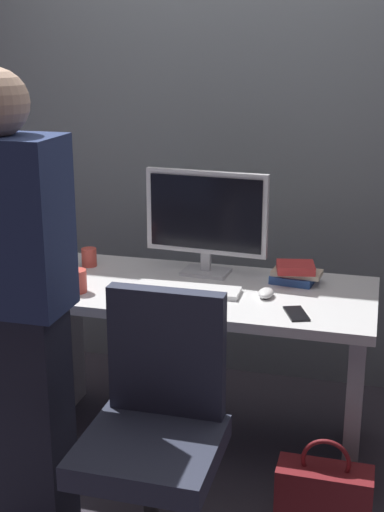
% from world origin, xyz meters
% --- Properties ---
extents(ground_plane, '(9.00, 9.00, 0.00)m').
position_xyz_m(ground_plane, '(0.00, 0.00, 0.00)').
color(ground_plane, '#3D3842').
extents(wall_back, '(6.40, 0.10, 3.00)m').
position_xyz_m(wall_back, '(0.00, 0.81, 1.50)').
color(wall_back, gray).
rests_on(wall_back, ground).
extents(desk, '(1.48, 0.67, 0.73)m').
position_xyz_m(desk, '(0.00, 0.00, 0.51)').
color(desk, white).
rests_on(desk, ground).
extents(office_chair, '(0.52, 0.52, 0.94)m').
position_xyz_m(office_chair, '(0.07, -0.75, 0.43)').
color(office_chair, black).
rests_on(office_chair, ground).
extents(person_at_desk, '(0.40, 0.24, 1.64)m').
position_xyz_m(person_at_desk, '(-0.46, -0.68, 0.84)').
color(person_at_desk, '#262838').
rests_on(person_at_desk, ground).
extents(monitor, '(0.54, 0.15, 0.46)m').
position_xyz_m(monitor, '(-0.00, 0.18, 0.99)').
color(monitor, silver).
rests_on(monitor, desk).
extents(keyboard, '(0.43, 0.14, 0.02)m').
position_xyz_m(keyboard, '(-0.02, -0.07, 0.74)').
color(keyboard, white).
rests_on(keyboard, desk).
extents(mouse, '(0.06, 0.10, 0.03)m').
position_xyz_m(mouse, '(0.30, -0.04, 0.75)').
color(mouse, white).
rests_on(mouse, desk).
extents(cup_near_keyboard, '(0.08, 0.08, 0.09)m').
position_xyz_m(cup_near_keyboard, '(-0.45, -0.18, 0.78)').
color(cup_near_keyboard, '#D84C3F').
rests_on(cup_near_keyboard, desk).
extents(cup_by_monitor, '(0.07, 0.07, 0.08)m').
position_xyz_m(cup_by_monitor, '(-0.54, 0.15, 0.77)').
color(cup_by_monitor, '#D84C3F').
rests_on(cup_by_monitor, desk).
extents(book_stack, '(0.22, 0.17, 0.09)m').
position_xyz_m(book_stack, '(0.39, 0.16, 0.78)').
color(book_stack, '#3359A5').
rests_on(book_stack, desk).
extents(cell_phone, '(0.12, 0.16, 0.01)m').
position_xyz_m(cell_phone, '(0.44, -0.20, 0.74)').
color(cell_phone, black).
rests_on(cell_phone, desk).
extents(handbag, '(0.34, 0.14, 0.38)m').
position_xyz_m(handbag, '(0.60, -0.45, 0.14)').
color(handbag, maroon).
rests_on(handbag, ground).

